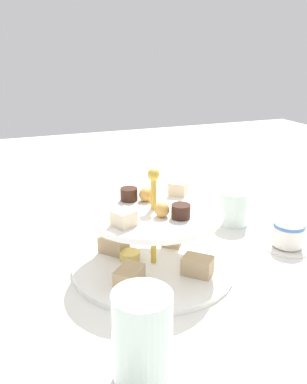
{
  "coord_description": "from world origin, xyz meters",
  "views": [
    {
      "loc": [
        0.22,
        0.58,
        0.36
      ],
      "look_at": [
        0.0,
        0.0,
        0.14
      ],
      "focal_mm": 37.83,
      "sensor_mm": 36.0,
      "label": 1
    }
  ],
  "objects_px": {
    "tiered_serving_stand": "(153,242)",
    "water_glass_short_left": "(234,208)",
    "water_glass_tall_right": "(142,339)",
    "teacup_with_saucer": "(288,236)"
  },
  "relations": [
    {
      "from": "tiered_serving_stand",
      "to": "teacup_with_saucer",
      "type": "height_order",
      "value": "tiered_serving_stand"
    },
    {
      "from": "tiered_serving_stand",
      "to": "water_glass_tall_right",
      "type": "bearing_deg",
      "value": 66.38
    },
    {
      "from": "tiered_serving_stand",
      "to": "water_glass_short_left",
      "type": "xyz_separation_m",
      "value": [
        -0.23,
        -0.11,
        -0.01
      ]
    },
    {
      "from": "water_glass_tall_right",
      "to": "water_glass_short_left",
      "type": "bearing_deg",
      "value": -133.78
    },
    {
      "from": "water_glass_short_left",
      "to": "teacup_with_saucer",
      "type": "bearing_deg",
      "value": 105.67
    },
    {
      "from": "water_glass_short_left",
      "to": "teacup_with_saucer",
      "type": "xyz_separation_m",
      "value": [
        -0.04,
        0.13,
        -0.01
      ]
    },
    {
      "from": "tiered_serving_stand",
      "to": "water_glass_short_left",
      "type": "height_order",
      "value": "tiered_serving_stand"
    },
    {
      "from": "water_glass_tall_right",
      "to": "water_glass_short_left",
      "type": "height_order",
      "value": "water_glass_tall_right"
    },
    {
      "from": "water_glass_tall_right",
      "to": "teacup_with_saucer",
      "type": "bearing_deg",
      "value": -150.29
    },
    {
      "from": "water_glass_tall_right",
      "to": "water_glass_short_left",
      "type": "distance_m",
      "value": 0.48
    }
  ]
}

